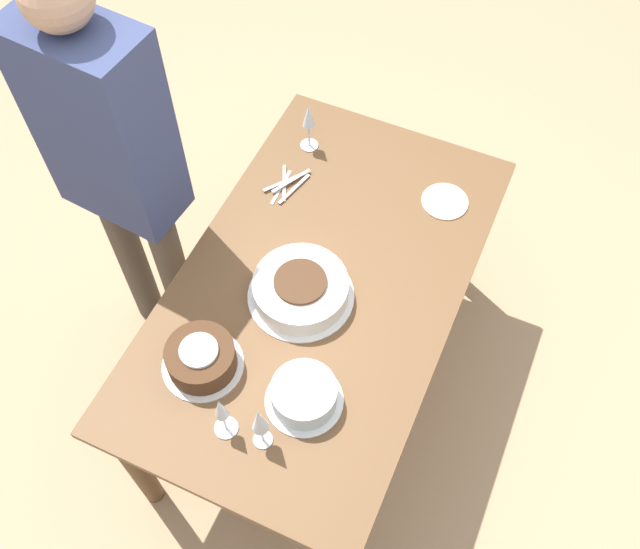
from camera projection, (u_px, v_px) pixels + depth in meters
name	position (u px, v px, depth m)	size (l,w,h in m)	color
ground_plane	(320.00, 377.00, 2.98)	(12.00, 12.00, 0.00)	tan
dining_table	(320.00, 299.00, 2.45)	(1.55, 0.90, 0.75)	brown
cake_center_white	(301.00, 289.00, 2.29)	(0.35, 0.35, 0.09)	white
cake_front_chocolate	(201.00, 358.00, 2.15)	(0.25, 0.25, 0.11)	white
cake_back_decorated	(304.00, 395.00, 2.09)	(0.24, 0.24, 0.09)	white
wine_glass_near	(259.00, 421.00, 1.94)	(0.06, 0.06, 0.22)	silver
wine_glass_far	(221.00, 411.00, 1.97)	(0.07, 0.07, 0.20)	silver
wine_glass_extra	(309.00, 119.00, 2.57)	(0.07, 0.07, 0.21)	silver
dessert_plate_left	(445.00, 201.00, 2.54)	(0.17, 0.17, 0.01)	beige
fork_pile	(287.00, 184.00, 2.58)	(0.20, 0.13, 0.01)	silver
person_cutting	(113.00, 156.00, 2.25)	(0.26, 0.42, 1.73)	#4C4238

